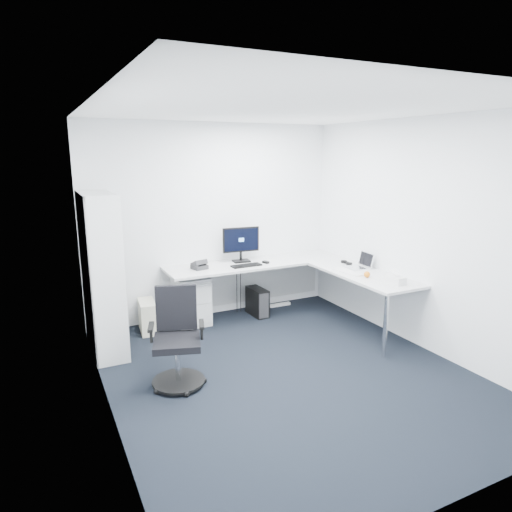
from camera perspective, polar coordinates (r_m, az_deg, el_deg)
name	(u,v)px	position (r m, az deg, el deg)	size (l,w,h in m)	color
ground	(287,373)	(5.04, 3.87, -14.35)	(4.20, 4.20, 0.00)	black
ceiling	(291,108)	(4.50, 4.41, 17.93)	(4.20, 4.20, 0.00)	white
wall_back	(213,221)	(6.45, -5.34, 4.33)	(3.60, 0.02, 2.70)	white
wall_front	(466,314)	(3.03, 24.72, -6.64)	(3.60, 0.02, 2.70)	white
wall_left	(102,269)	(4.01, -18.73, -1.55)	(0.02, 4.20, 2.70)	white
wall_right	(422,235)	(5.69, 20.00, 2.47)	(0.02, 4.20, 2.70)	white
l_desk	(271,295)	(6.27, 1.87, -4.88)	(2.68, 1.50, 0.78)	#BABCBC
drawer_pedestal	(191,299)	(6.34, -8.18, -5.37)	(0.43, 0.54, 0.66)	#BABCBC
bookshelf	(102,274)	(5.52, -18.70, -2.16)	(0.36, 0.93, 1.87)	silver
task_chair	(177,339)	(4.64, -9.86, -10.25)	(0.55, 0.55, 0.99)	black
black_pc_tower	(257,302)	(6.59, 0.17, -5.74)	(0.18, 0.41, 0.40)	black
beige_pc_tower	(147,316)	(6.17, -13.42, -7.36)	(0.20, 0.43, 0.41)	beige
power_strip	(280,305)	(7.03, 2.99, -6.09)	(0.35, 0.06, 0.04)	silver
monitor	(241,244)	(6.42, -1.86, 1.49)	(0.53, 0.17, 0.51)	black
black_keyboard	(246,265)	(6.21, -1.22, -1.20)	(0.42, 0.15, 0.02)	black
mouse	(266,262)	(6.38, 1.23, -0.78)	(0.06, 0.09, 0.03)	black
desk_phone	(199,264)	(6.10, -7.10, -1.04)	(0.18, 0.18, 0.13)	#28282B
laptop	(355,260)	(6.23, 12.25, -0.54)	(0.30, 0.29, 0.21)	silver
white_keyboard	(347,272)	(6.00, 11.36, -1.97)	(0.13, 0.46, 0.02)	silver
headphones	(346,262)	(6.47, 11.24, -0.73)	(0.13, 0.20, 0.05)	black
orange_fruit	(367,274)	(5.82, 13.70, -2.24)	(0.08, 0.08, 0.08)	orange
tissue_box	(395,280)	(5.65, 16.95, -2.84)	(0.13, 0.25, 0.09)	silver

